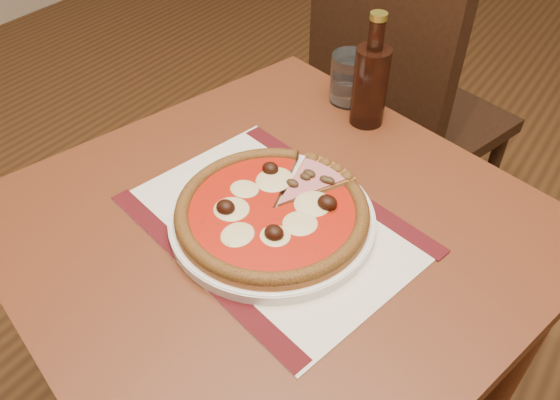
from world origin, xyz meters
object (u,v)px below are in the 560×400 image
at_px(pizza, 272,210).
at_px(water_glass, 351,78).
at_px(plate, 272,219).
at_px(bottle, 370,82).
at_px(table, 273,261).
at_px(chair_far, 397,106).

relative_size(pizza, water_glass, 3.02).
relative_size(plate, bottle, 1.47).
xyz_separation_m(table, pizza, (0.00, -0.01, 0.13)).
bearing_deg(bottle, pizza, -86.94).
bearing_deg(table, bottle, 92.47).
relative_size(table, plate, 2.93).
bearing_deg(water_glass, pizza, -77.62).
bearing_deg(water_glass, plate, -77.61).
distance_m(plate, pizza, 0.02).
bearing_deg(pizza, chair_far, 98.57).
xyz_separation_m(pizza, water_glass, (-0.09, 0.40, 0.02)).
height_order(plate, pizza, pizza).
bearing_deg(plate, pizza, -96.98).
distance_m(chair_far, plate, 0.79).
xyz_separation_m(water_glass, bottle, (0.07, -0.05, 0.04)).
bearing_deg(bottle, water_glass, 143.71).
bearing_deg(pizza, water_glass, 102.38).
xyz_separation_m(table, plate, (0.00, -0.01, 0.11)).
height_order(table, water_glass, water_glass).
xyz_separation_m(table, bottle, (-0.01, 0.34, 0.19)).
relative_size(plate, water_glass, 3.23).
relative_size(chair_far, plate, 2.87).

